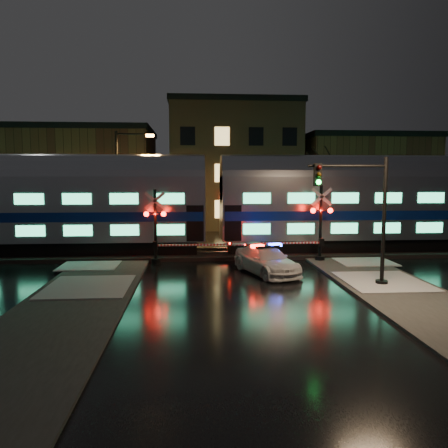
{
  "coord_description": "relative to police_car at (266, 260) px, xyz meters",
  "views": [
    {
      "loc": [
        -2.01,
        -21.66,
        4.76
      ],
      "look_at": [
        -0.27,
        2.5,
        2.2
      ],
      "focal_mm": 35.0,
      "sensor_mm": 36.0,
      "label": 1
    }
  ],
  "objects": [
    {
      "name": "train",
      "position": [
        -2.41,
        5.45,
        2.71
      ],
      "size": [
        51.0,
        3.12,
        5.92
      ],
      "color": "black",
      "rests_on": "ballast"
    },
    {
      "name": "ballast",
      "position": [
        -1.62,
        5.46,
        -0.56
      ],
      "size": [
        90.0,
        4.2,
        0.24
      ],
      "primitive_type": "cube",
      "color": "black",
      "rests_on": "ground"
    },
    {
      "name": "building_left",
      "position": [
        -14.62,
        22.46,
        3.82
      ],
      "size": [
        14.0,
        10.0,
        9.0
      ],
      "primitive_type": "cube",
      "color": "#543720",
      "rests_on": "ground"
    },
    {
      "name": "building_right",
      "position": [
        13.38,
        22.46,
        3.57
      ],
      "size": [
        12.0,
        10.0,
        8.5
      ],
      "primitive_type": "cube",
      "color": "#543720",
      "rests_on": "ground"
    },
    {
      "name": "ground",
      "position": [
        -1.62,
        0.46,
        -0.68
      ],
      "size": [
        120.0,
        120.0,
        0.0
      ],
      "primitive_type": "plane",
      "color": "black",
      "rests_on": "ground"
    },
    {
      "name": "police_car",
      "position": [
        0.0,
        0.0,
        0.0
      ],
      "size": [
        3.32,
        4.97,
        1.5
      ],
      "rotation": [
        0.0,
        0.0,
        0.34
      ],
      "color": "silver",
      "rests_on": "ground"
    },
    {
      "name": "crossing_signal_right",
      "position": [
        3.22,
        2.77,
        1.13
      ],
      "size": [
        6.16,
        0.67,
        4.36
      ],
      "color": "black",
      "rests_on": "ground"
    },
    {
      "name": "sidewalk_right",
      "position": [
        4.88,
        -5.54,
        -0.62
      ],
      "size": [
        4.0,
        20.0,
        0.12
      ],
      "primitive_type": "cube",
      "color": "#2D2D2D",
      "rests_on": "ground"
    },
    {
      "name": "crossing_signal_left",
      "position": [
        -5.34,
        2.76,
        1.04
      ],
      "size": [
        5.86,
        0.66,
        4.15
      ],
      "color": "black",
      "rests_on": "ground"
    },
    {
      "name": "building_mid",
      "position": [
        0.38,
        22.96,
        5.07
      ],
      "size": [
        12.0,
        11.0,
        11.5
      ],
      "primitive_type": "cube",
      "color": "brown",
      "rests_on": "ground"
    },
    {
      "name": "sidewalk_left",
      "position": [
        -8.12,
        -5.54,
        -0.62
      ],
      "size": [
        4.0,
        20.0,
        0.12
      ],
      "primitive_type": "cube",
      "color": "#2D2D2D",
      "rests_on": "ground"
    },
    {
      "name": "streetlight",
      "position": [
        -8.54,
        9.46,
        3.91
      ],
      "size": [
        2.66,
        0.28,
        7.95
      ],
      "color": "black",
      "rests_on": "ground"
    },
    {
      "name": "traffic_light",
      "position": [
        3.74,
        -3.0,
        2.33
      ],
      "size": [
        3.65,
        0.68,
        5.64
      ],
      "rotation": [
        0.0,
        0.0,
        0.18
      ],
      "color": "black",
      "rests_on": "ground"
    }
  ]
}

